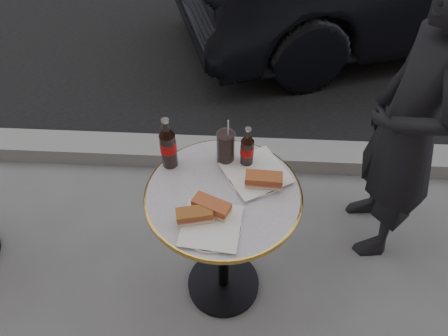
# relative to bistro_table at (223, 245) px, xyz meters

# --- Properties ---
(ground) EXTENTS (80.00, 80.00, 0.00)m
(ground) POSITION_rel_bistro_table_xyz_m (0.00, 0.00, -0.37)
(ground) COLOR slate
(ground) RESTS_ON ground
(curb) EXTENTS (40.00, 0.20, 0.12)m
(curb) POSITION_rel_bistro_table_xyz_m (0.00, 0.90, -0.32)
(curb) COLOR gray
(curb) RESTS_ON ground
(bistro_table) EXTENTS (0.62, 0.62, 0.73)m
(bistro_table) POSITION_rel_bistro_table_xyz_m (0.00, 0.00, 0.00)
(bistro_table) COLOR #BAB2C4
(bistro_table) RESTS_ON ground
(plate_left) EXTENTS (0.27, 0.27, 0.01)m
(plate_left) POSITION_rel_bistro_table_xyz_m (-0.03, -0.17, 0.37)
(plate_left) COLOR white
(plate_left) RESTS_ON bistro_table
(plate_right) EXTENTS (0.31, 0.31, 0.01)m
(plate_right) POSITION_rel_bistro_table_xyz_m (0.13, 0.10, 0.37)
(plate_right) COLOR white
(plate_right) RESTS_ON bistro_table
(sandwich_left_a) EXTENTS (0.14, 0.09, 0.05)m
(sandwich_left_a) POSITION_rel_bistro_table_xyz_m (-0.10, -0.14, 0.40)
(sandwich_left_a) COLOR #975426
(sandwich_left_a) RESTS_ON plate_left
(sandwich_left_b) EXTENTS (0.16, 0.12, 0.05)m
(sandwich_left_b) POSITION_rel_bistro_table_xyz_m (-0.04, -0.10, 0.40)
(sandwich_left_b) COLOR #B4542D
(sandwich_left_b) RESTS_ON plate_left
(sandwich_right) EXTENTS (0.15, 0.07, 0.05)m
(sandwich_right) POSITION_rel_bistro_table_xyz_m (0.15, 0.04, 0.40)
(sandwich_right) COLOR #A9532B
(sandwich_right) RESTS_ON plate_right
(cola_bottle_left) EXTENTS (0.07, 0.07, 0.24)m
(cola_bottle_left) POSITION_rel_bistro_table_xyz_m (-0.23, 0.14, 0.49)
(cola_bottle_left) COLOR black
(cola_bottle_left) RESTS_ON bistro_table
(cola_bottle_right) EXTENTS (0.07, 0.07, 0.20)m
(cola_bottle_right) POSITION_rel_bistro_table_xyz_m (0.09, 0.16, 0.47)
(cola_bottle_right) COLOR black
(cola_bottle_right) RESTS_ON bistro_table
(cola_glass) EXTENTS (0.08, 0.08, 0.15)m
(cola_glass) POSITION_rel_bistro_table_xyz_m (-0.00, 0.17, 0.44)
(cola_glass) COLOR black
(cola_glass) RESTS_ON bistro_table
(pedestrian) EXTENTS (0.40, 0.58, 1.52)m
(pedestrian) POSITION_rel_bistro_table_xyz_m (0.79, 0.38, 0.39)
(pedestrian) COLOR black
(pedestrian) RESTS_ON ground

